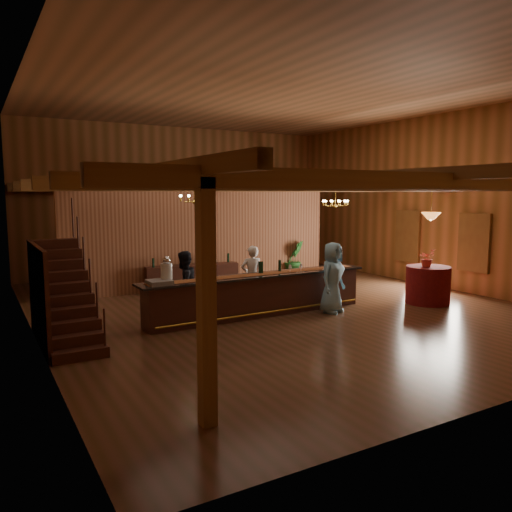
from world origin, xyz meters
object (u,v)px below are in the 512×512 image
chandelier_right (335,203)px  bartender (252,276)px  pendant_lamp (431,216)px  chandelier_left (195,198)px  raffle_drum (335,261)px  backbar_shelf (192,278)px  staff_second (184,285)px  guest (332,278)px  tasting_bar (259,294)px  round_table (428,285)px  beverage_dispenser (167,270)px  floor_plant (294,260)px

chandelier_right → bartender: size_ratio=0.49×
pendant_lamp → bartender: 5.10m
chandelier_left → bartender: 2.55m
raffle_drum → backbar_shelf: 4.63m
chandelier_left → staff_second: chandelier_left is taller
chandelier_left → bartender: (1.40, -0.48, -2.07)m
bartender → staff_second: size_ratio=1.01×
chandelier_right → guest: (-2.25, -2.74, -1.81)m
guest → staff_second: bearing=136.0°
chandelier_left → bartender: bearing=-18.9°
tasting_bar → round_table: 4.85m
tasting_bar → beverage_dispenser: size_ratio=10.22×
beverage_dispenser → pendant_lamp: bearing=-9.2°
chandelier_right → staff_second: size_ratio=0.49×
chandelier_right → tasting_bar: bearing=-152.9°
pendant_lamp → bartender: bearing=155.4°
bartender → raffle_drum: bearing=173.7°
chandelier_left → raffle_drum: bearing=-21.1°
pendant_lamp → staff_second: bearing=164.2°
beverage_dispenser → chandelier_left: size_ratio=0.75×
pendant_lamp → chandelier_right: bearing=102.5°
round_table → beverage_dispenser: bearing=170.8°
pendant_lamp → floor_plant: size_ratio=0.66×
guest → raffle_drum: bearing=24.8°
beverage_dispenser → staff_second: (0.67, 0.66, -0.49)m
backbar_shelf → chandelier_left: size_ratio=3.62×
floor_plant → round_table: bearing=-79.9°
bartender → chandelier_right: bearing=-146.1°
tasting_bar → staff_second: bearing=157.6°
beverage_dispenser → raffle_drum: 4.76m
round_table → floor_plant: 5.26m
backbar_shelf → chandelier_left: bearing=-103.8°
raffle_drum → chandelier_left: size_ratio=0.43×
floor_plant → backbar_shelf: bearing=-176.2°
beverage_dispenser → chandelier_right: (6.37, 2.05, 1.40)m
tasting_bar → floor_plant: (3.79, 4.02, 0.16)m
chandelier_left → chandelier_right: size_ratio=1.00×
backbar_shelf → floor_plant: bearing=10.5°
bartender → guest: size_ratio=0.92×
staff_second → floor_plant: staff_second is taller
bartender → round_table: bearing=171.6°
backbar_shelf → floor_plant: (3.99, 0.27, 0.27)m
backbar_shelf → chandelier_right: chandelier_right is taller
beverage_dispenser → backbar_shelf: 4.43m
raffle_drum → chandelier_right: bearing=51.7°
round_table → chandelier_left: bearing=156.7°
raffle_drum → bartender: 2.29m
tasting_bar → guest: guest is taller
backbar_shelf → round_table: round_table is taller
tasting_bar → backbar_shelf: 3.76m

